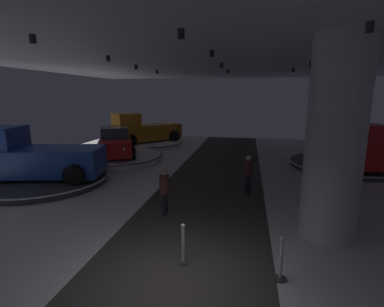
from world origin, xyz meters
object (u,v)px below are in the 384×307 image
Objects in this scene: pickup_truck_mid_left at (34,157)px; pickup_truck_far_right at (349,147)px; display_platform_deep_left at (147,143)px; visitor_walking_near at (164,189)px; column_right at (335,140)px; display_car_far_left at (115,142)px; visitor_walking_far at (248,172)px; display_platform_mid_left at (43,180)px; display_platform_far_right at (345,164)px; display_platform_far_left at (116,157)px; pickup_truck_deep_left at (143,130)px.

pickup_truck_far_right is (14.82, 5.74, -0.02)m from pickup_truck_mid_left.
display_platform_deep_left is 3.57× the size of visitor_walking_near.
pickup_truck_far_right is at bearing 69.63° from column_right.
column_right is at bearing -110.37° from pickup_truck_far_right.
display_car_far_left is at bearing 125.78° from visitor_walking_near.
visitor_walking_far is (9.45, 0.46, -0.31)m from pickup_truck_mid_left.
visitor_walking_near is (6.74, -2.23, -0.31)m from pickup_truck_mid_left.
column_right is 11.99m from display_platform_mid_left.
display_platform_far_right is 13.39m from display_platform_far_left.
display_platform_far_left is 3.54× the size of visitor_walking_near.
column_right is 0.98× the size of display_platform_far_left.
display_platform_mid_left is at bearing -103.10° from display_platform_far_left.
pickup_truck_mid_left is at bearing -158.84° from pickup_truck_far_right.
pickup_truck_mid_left is (-1.23, -10.47, -0.02)m from pickup_truck_deep_left.
display_platform_deep_left reaches higher than display_platform_far_right.
visitor_walking_near is at bearing -18.32° from pickup_truck_mid_left.
pickup_truck_mid_left is 5.37m from display_platform_far_left.
column_right is at bearing -109.68° from display_platform_far_right.
display_platform_far_left is at bearing 125.82° from visitor_walking_near.
visitor_walking_near reaches higher than display_platform_far_right.
display_car_far_left is at bearing 77.11° from display_platform_mid_left.
visitor_walking_far is at bearing -133.78° from display_platform_far_right.
visitor_walking_far is at bearing -50.59° from pickup_truck_deep_left.
visitor_walking_far is at bearing -30.13° from display_car_far_left.
display_car_far_left is at bearing -89.89° from display_platform_deep_left.
visitor_walking_near is at bearing -54.18° from display_platform_far_left.
pickup_truck_far_right is at bearing 21.16° from pickup_truck_mid_left.
pickup_truck_far_right is 3.34× the size of visitor_walking_far.
pickup_truck_far_right is 3.34× the size of visitor_walking_near.
pickup_truck_mid_left is (-11.69, 2.71, -1.53)m from column_right.
display_platform_mid_left is (-0.91, -10.40, -1.08)m from pickup_truck_deep_left.
pickup_truck_deep_left is 0.99× the size of pickup_truck_far_right.
pickup_truck_mid_left reaches higher than display_platform_deep_left.
display_platform_far_right is 3.79× the size of visitor_walking_far.
visitor_walking_near is (-8.08, -8.29, 0.76)m from display_platform_far_right.
display_platform_far_left is (0.02, -5.63, 0.02)m from display_platform_deep_left.
pickup_truck_deep_left is 0.94× the size of display_platform_far_left.
display_platform_far_right is 13.43m from display_car_far_left.
display_platform_far_right is at bearing -19.13° from display_platform_deep_left.
display_car_far_left reaches higher than visitor_walking_far.
pickup_truck_deep_left is 12.96m from visitor_walking_far.
display_car_far_left is (0.01, -5.61, 0.94)m from display_platform_deep_left.
visitor_walking_far reaches higher than display_platform_far_left.
pickup_truck_mid_left is 3.54× the size of visitor_walking_far.
display_platform_far_left is (1.48, 5.06, -1.03)m from pickup_truck_mid_left.
pickup_truck_mid_left is 1.00× the size of display_platform_far_left.
display_car_far_left reaches higher than visitor_walking_near.
pickup_truck_far_right is 0.94× the size of display_platform_far_left.
pickup_truck_deep_left is at bearing 92.63° from display_platform_far_left.
pickup_truck_mid_left is 7.11m from visitor_walking_near.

